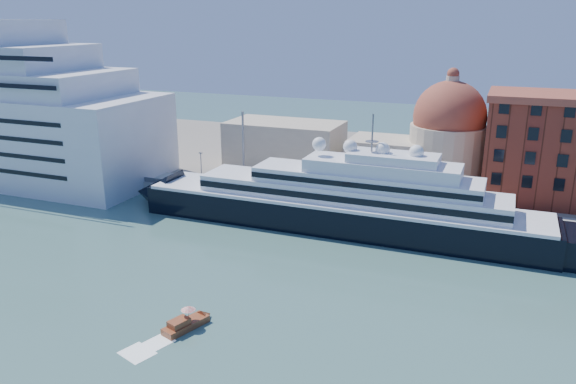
% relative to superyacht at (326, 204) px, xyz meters
% --- Properties ---
extents(ground, '(400.00, 400.00, 0.00)m').
position_rel_superyacht_xyz_m(ground, '(-3.04, -23.00, -4.72)').
color(ground, '#3A6561').
rests_on(ground, ground).
extents(quay, '(180.00, 10.00, 2.50)m').
position_rel_superyacht_xyz_m(quay, '(-3.04, 11.00, -3.47)').
color(quay, gray).
rests_on(quay, ground).
extents(land, '(260.00, 72.00, 2.00)m').
position_rel_superyacht_xyz_m(land, '(-3.04, 52.00, -3.72)').
color(land, slate).
rests_on(land, ground).
extents(quay_fence, '(180.00, 0.10, 1.20)m').
position_rel_superyacht_xyz_m(quay_fence, '(-3.04, 6.50, -1.62)').
color(quay_fence, slate).
rests_on(quay_fence, quay).
extents(superyacht, '(91.55, 12.69, 27.36)m').
position_rel_superyacht_xyz_m(superyacht, '(0.00, 0.00, 0.00)').
color(superyacht, black).
rests_on(superyacht, ground).
extents(service_barge, '(12.57, 6.90, 2.69)m').
position_rel_superyacht_xyz_m(service_barge, '(-61.38, -1.98, -3.95)').
color(service_barge, white).
rests_on(service_barge, ground).
extents(water_taxi, '(4.30, 7.07, 3.19)m').
position_rel_superyacht_xyz_m(water_taxi, '(-5.56, -44.33, -3.96)').
color(water_taxi, maroon).
rests_on(water_taxi, ground).
extents(church, '(66.00, 18.00, 25.50)m').
position_rel_superyacht_xyz_m(church, '(3.35, 34.72, 6.19)').
color(church, beige).
rests_on(church, land).
extents(lamp_posts, '(120.80, 2.40, 18.00)m').
position_rel_superyacht_xyz_m(lamp_posts, '(-15.71, 9.27, 5.12)').
color(lamp_posts, slate).
rests_on(lamp_posts, quay).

